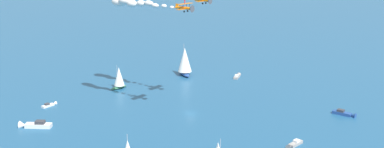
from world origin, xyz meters
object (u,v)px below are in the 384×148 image
Objects in this scene: motorboat_trailing at (50,105)px; motorboat_ahead at (34,125)px; wingwalker_wingman at (185,1)px; sailboat_far_port at (185,61)px; motorboat_far_stbd at (345,114)px; biplane_wingman at (185,8)px; motorboat_near_centre at (294,144)px; sailboat_inshore at (119,78)px; motorboat_outer_ring_a at (237,76)px; biplane_lead at (203,0)px.

motorboat_ahead is at bearing 24.56° from motorboat_trailing.
sailboat_far_port is at bearing -156.02° from wingwalker_wingman.
sailboat_far_port is 79.94m from motorboat_ahead.
wingwalker_wingman reaches higher than motorboat_far_stbd.
sailboat_far_port is 1.32× the size of motorboat_ahead.
motorboat_far_stbd is at bearing 118.17° from biplane_wingman.
sailboat_inshore is at bearing -111.50° from motorboat_near_centre.
sailboat_far_port is at bearing -74.88° from motorboat_outer_ring_a.
motorboat_far_stbd is 88.64m from sailboat_inshore.
motorboat_outer_ring_a is at bearing 131.84° from sailboat_inshore.
sailboat_inshore is at bearing -120.70° from biplane_wingman.
motorboat_outer_ring_a is (-34.73, 38.79, -4.00)m from sailboat_inshore.
sailboat_inshore is at bearing -103.83° from biplane_lead.
motorboat_near_centre is 0.50× the size of sailboat_far_port.
biplane_wingman reaches higher than motorboat_far_stbd.
motorboat_ahead is 6.11× the size of wingwalker_wingman.
wingwalker_wingman reaches higher than motorboat_trailing.
biplane_lead is (-38.74, 43.38, 38.27)m from motorboat_ahead.
motorboat_far_stbd is 4.75× the size of wingwalker_wingman.
biplane_lead is 1.00× the size of biplane_wingman.
motorboat_trailing is 3.54× the size of wingwalker_wingman.
biplane_lead is at bearing 31.87° from sailboat_far_port.
motorboat_near_centre is 55.81m from wingwalker_wingman.
motorboat_ahead is 1.47× the size of biplane_lead.
motorboat_far_stbd is 1.14× the size of biplane_lead.
biplane_wingman is (23.47, 39.52, 33.59)m from sailboat_inshore.
motorboat_trailing is 0.88× the size of motorboat_outer_ring_a.
motorboat_ahead is at bearing -59.30° from wingwalker_wingman.
motorboat_near_centre is at bearing 79.24° from wingwalker_wingman.
motorboat_outer_ring_a is at bearing -179.25° from wingwalker_wingman.
wingwalker_wingman reaches higher than motorboat_ahead.
sailboat_inshore is 0.92× the size of motorboat_ahead.
motorboat_near_centre is 85.80m from sailboat_far_port.
sailboat_far_port is 8.04× the size of wingwalker_wingman.
motorboat_near_centre is 0.96× the size of biplane_lead.
motorboat_trailing is at bearing -83.65° from wingwalker_wingman.
sailboat_far_port is 64.65m from motorboat_trailing.
wingwalker_wingman is (23.41, 39.55, 35.77)m from sailboat_inshore.
wingwalker_wingman is (-5.73, 51.48, 39.84)m from motorboat_trailing.
sailboat_far_port is 76.87m from motorboat_far_stbd.
sailboat_far_port is 55.95m from biplane_lead.
motorboat_outer_ring_a is (-63.87, 50.72, 0.07)m from motorboat_trailing.
wingwalker_wingman is at bearing 120.70° from motorboat_ahead.
motorboat_trailing is 65.35m from wingwalker_wingman.
motorboat_outer_ring_a reaches higher than motorboat_trailing.
motorboat_ahead is (17.95, -81.01, 0.28)m from motorboat_near_centre.
motorboat_near_centre is 82.98m from motorboat_ahead.
motorboat_outer_ring_a is 59.01m from biplane_lead.
sailboat_inshore is at bearing -48.16° from motorboat_outer_ring_a.
motorboat_far_stbd is at bearing 70.25° from sailboat_far_port.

